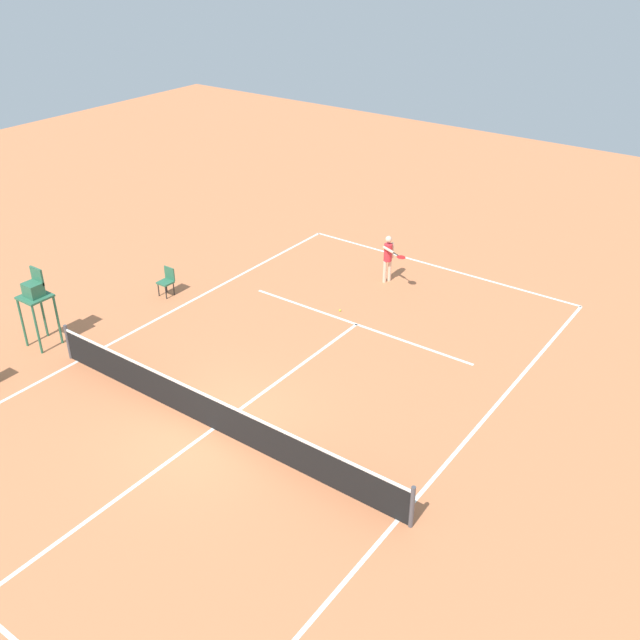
# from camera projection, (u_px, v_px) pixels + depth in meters

# --- Properties ---
(ground_plane) EXTENTS (60.00, 60.00, 0.00)m
(ground_plane) POSITION_uv_depth(u_px,v_px,m) (214.00, 428.00, 17.71)
(ground_plane) COLOR #D37A4C
(court_lines) EXTENTS (10.61, 23.40, 0.01)m
(court_lines) POSITION_uv_depth(u_px,v_px,m) (214.00, 428.00, 17.71)
(court_lines) COLOR white
(court_lines) RESTS_ON ground
(tennis_net) EXTENTS (11.21, 0.10, 1.07)m
(tennis_net) POSITION_uv_depth(u_px,v_px,m) (212.00, 412.00, 17.47)
(tennis_net) COLOR #4C4C51
(tennis_net) RESTS_ON ground
(player_serving) EXTENTS (1.16, 0.95, 1.69)m
(player_serving) POSITION_uv_depth(u_px,v_px,m) (389.00, 255.00, 24.32)
(player_serving) COLOR beige
(player_serving) RESTS_ON ground
(tennis_ball) EXTENTS (0.07, 0.07, 0.07)m
(tennis_ball) POSITION_uv_depth(u_px,v_px,m) (340.00, 310.00, 22.95)
(tennis_ball) COLOR #CCE033
(tennis_ball) RESTS_ON ground
(umpire_chair) EXTENTS (0.80, 0.80, 2.41)m
(umpire_chair) POSITION_uv_depth(u_px,v_px,m) (35.00, 296.00, 20.43)
(umpire_chair) COLOR #2D6B4C
(umpire_chair) RESTS_ON ground
(courtside_chair_mid) EXTENTS (0.44, 0.46, 0.95)m
(courtside_chair_mid) POSITION_uv_depth(u_px,v_px,m) (167.00, 280.00, 23.73)
(courtside_chair_mid) COLOR #262626
(courtside_chair_mid) RESTS_ON ground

